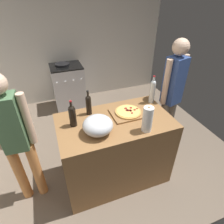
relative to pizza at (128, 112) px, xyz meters
name	(u,v)px	position (x,y,z in m)	size (l,w,h in m)	color
ground_plane	(96,136)	(-0.22, 0.80, -0.98)	(4.03, 3.74, 0.02)	#6B5B4C
kitchen_wall_rear	(71,39)	(-0.22, 2.42, 0.33)	(4.03, 0.10, 2.60)	beige
counter	(115,150)	(-0.19, -0.07, -0.50)	(1.31, 0.76, 0.93)	olive
cutting_board	(128,113)	(0.00, 0.00, -0.02)	(0.40, 0.32, 0.02)	olive
pizza	(128,112)	(0.00, 0.00, 0.00)	(0.31, 0.31, 0.03)	tan
mixing_bowl	(98,125)	(-0.44, -0.21, 0.06)	(0.31, 0.31, 0.19)	#B2B2B7
paper_towel_roll	(147,119)	(0.05, -0.35, 0.11)	(0.10, 0.10, 0.29)	white
wine_bottle_amber	(89,104)	(-0.43, 0.17, 0.10)	(0.07, 0.07, 0.31)	black
wine_bottle_dark	(72,115)	(-0.65, 0.01, 0.11)	(0.08, 0.08, 0.31)	black
wine_bottle_clear	(152,91)	(0.40, 0.15, 0.14)	(0.07, 0.07, 0.37)	silver
stove	(68,86)	(-0.44, 2.02, -0.51)	(0.62, 0.58, 0.94)	#B7B7BC
person_in_stripes	(15,137)	(-1.24, 0.01, -0.03)	(0.39, 0.22, 1.62)	#D88C4C
person_in_red	(172,93)	(0.74, 0.18, 0.03)	(0.38, 0.25, 1.71)	slate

